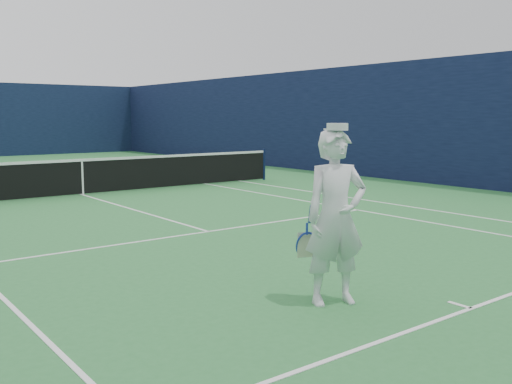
{
  "coord_description": "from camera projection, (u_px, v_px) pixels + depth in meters",
  "views": [
    {
      "loc": [
        -5.72,
        -15.33,
        2.16
      ],
      "look_at": [
        -1.08,
        -9.29,
        1.15
      ],
      "focal_mm": 40.0,
      "sensor_mm": 36.0,
      "label": 1
    }
  ],
  "objects": [
    {
      "name": "windscreen_fence",
      "position": [
        80.0,
        123.0,
        15.53
      ],
      "size": [
        20.12,
        36.12,
        4.0
      ],
      "color": "#0D1832",
      "rests_on": "ground"
    },
    {
      "name": "court_markings",
      "position": [
        83.0,
        195.0,
        15.79
      ],
      "size": [
        11.03,
        23.83,
        0.01
      ],
      "color": "white",
      "rests_on": "ground"
    },
    {
      "name": "ground",
      "position": [
        83.0,
        195.0,
        15.79
      ],
      "size": [
        80.0,
        80.0,
        0.0
      ],
      "primitive_type": "plane",
      "color": "#2C7437",
      "rests_on": "ground"
    },
    {
      "name": "tennis_net",
      "position": [
        82.0,
        175.0,
        15.72
      ],
      "size": [
        12.88,
        0.09,
        1.07
      ],
      "color": "#141E4C",
      "rests_on": "ground"
    },
    {
      "name": "tennis_player",
      "position": [
        336.0,
        217.0,
        6.52
      ],
      "size": [
        0.86,
        0.74,
        2.09
      ],
      "rotation": [
        0.0,
        0.0,
        -0.36
      ],
      "color": "white",
      "rests_on": "ground"
    }
  ]
}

